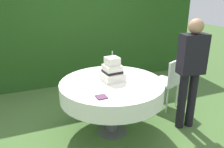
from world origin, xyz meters
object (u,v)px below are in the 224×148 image
at_px(serving_plate_near, 86,87).
at_px(napkin_stack, 101,97).
at_px(serving_plate_far, 142,75).
at_px(wedding_cake, 112,71).
at_px(standing_person, 191,68).
at_px(cake_table, 112,90).
at_px(garden_chair, 169,79).

bearing_deg(serving_plate_near, napkin_stack, -75.35).
bearing_deg(serving_plate_far, wedding_cake, -178.87).
relative_size(wedding_cake, serving_plate_far, 3.20).
relative_size(serving_plate_near, napkin_stack, 1.08).
height_order(serving_plate_far, napkin_stack, napkin_stack).
distance_m(serving_plate_near, standing_person, 1.47).
bearing_deg(serving_plate_near, serving_plate_far, 9.07).
relative_size(cake_table, serving_plate_near, 10.91).
relative_size(cake_table, serving_plate_far, 11.04).
xyz_separation_m(wedding_cake, serving_plate_far, (0.46, 0.01, -0.12)).
xyz_separation_m(wedding_cake, standing_person, (1.03, -0.36, 0.03)).
xyz_separation_m(serving_plate_far, standing_person, (0.56, -0.37, 0.15)).
xyz_separation_m(garden_chair, standing_person, (-0.10, -0.57, 0.39)).
relative_size(wedding_cake, garden_chair, 0.46).
bearing_deg(garden_chair, wedding_cake, -169.19).
xyz_separation_m(cake_table, serving_plate_far, (0.50, 0.07, 0.13)).
xyz_separation_m(serving_plate_near, standing_person, (1.44, -0.23, 0.15)).
height_order(cake_table, napkin_stack, napkin_stack).
xyz_separation_m(serving_plate_near, serving_plate_far, (0.88, 0.14, 0.00)).
height_order(serving_plate_far, garden_chair, garden_chair).
bearing_deg(napkin_stack, serving_plate_near, 104.65).
relative_size(wedding_cake, serving_plate_near, 3.16).
height_order(cake_table, garden_chair, garden_chair).
relative_size(cake_table, garden_chair, 1.59).
bearing_deg(garden_chair, serving_plate_far, -162.71).
relative_size(cake_table, napkin_stack, 11.75).
height_order(cake_table, serving_plate_near, serving_plate_near).
relative_size(serving_plate_near, serving_plate_far, 1.01).
bearing_deg(garden_chair, cake_table, -166.42).
bearing_deg(serving_plate_far, standing_person, -33.20).
bearing_deg(wedding_cake, napkin_stack, -125.06).
xyz_separation_m(serving_plate_far, napkin_stack, (-0.79, -0.48, 0.00)).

